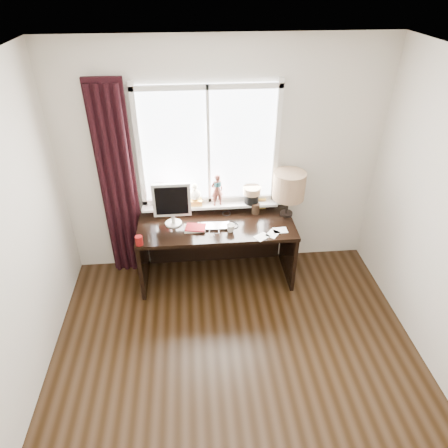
{
  "coord_description": "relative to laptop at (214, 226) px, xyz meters",
  "views": [
    {
      "loc": [
        -0.34,
        -1.97,
        3.14
      ],
      "look_at": [
        -0.05,
        1.25,
        1.0
      ],
      "focal_mm": 32.0,
      "sensor_mm": 36.0,
      "label": 1
    }
  ],
  "objects": [
    {
      "name": "floor",
      "position": [
        0.13,
        -1.57,
        -0.76
      ],
      "size": [
        3.5,
        4.0,
        0.0
      ],
      "primitive_type": "cube",
      "color": "#322013",
      "rests_on": "ground"
    },
    {
      "name": "ceiling",
      "position": [
        0.13,
        -1.57,
        1.84
      ],
      "size": [
        3.5,
        4.0,
        0.0
      ],
      "primitive_type": "cube",
      "color": "white",
      "rests_on": "wall_back"
    },
    {
      "name": "wall_back",
      "position": [
        0.13,
        0.43,
        0.54
      ],
      "size": [
        3.5,
        0.0,
        2.6
      ],
      "primitive_type": "cube",
      "rotation": [
        1.57,
        0.0,
        0.0
      ],
      "color": "beige",
      "rests_on": "ground"
    },
    {
      "name": "laptop",
      "position": [
        0.0,
        0.0,
        0.0
      ],
      "size": [
        0.35,
        0.23,
        0.03
      ],
      "primitive_type": "imported",
      "rotation": [
        0.0,
        0.0,
        -0.03
      ],
      "color": "silver",
      "rests_on": "desk"
    },
    {
      "name": "mug",
      "position": [
        0.17,
        -0.09,
        0.03
      ],
      "size": [
        0.12,
        0.12,
        0.09
      ],
      "primitive_type": "imported",
      "rotation": [
        0.0,
        0.0,
        0.54
      ],
      "color": "white",
      "rests_on": "desk"
    },
    {
      "name": "red_cup",
      "position": [
        -0.77,
        -0.24,
        0.04
      ],
      "size": [
        0.07,
        0.07,
        0.1
      ],
      "primitive_type": "cylinder",
      "color": "maroon",
      "rests_on": "desk"
    },
    {
      "name": "window",
      "position": [
        -0.03,
        0.37,
        0.54
      ],
      "size": [
        1.52,
        0.21,
        1.4
      ],
      "color": "white",
      "rests_on": "ground"
    },
    {
      "name": "curtain",
      "position": [
        -1.0,
        0.33,
        0.35
      ],
      "size": [
        0.38,
        0.09,
        2.25
      ],
      "color": "black",
      "rests_on": "floor"
    },
    {
      "name": "desk",
      "position": [
        0.03,
        0.15,
        -0.26
      ],
      "size": [
        1.7,
        0.7,
        0.75
      ],
      "color": "black",
      "rests_on": "floor"
    },
    {
      "name": "monitor",
      "position": [
        -0.43,
        0.1,
        0.26
      ],
      "size": [
        0.4,
        0.18,
        0.49
      ],
      "color": "beige",
      "rests_on": "desk"
    },
    {
      "name": "notebook_stack",
      "position": [
        -0.2,
        -0.02,
        0.0
      ],
      "size": [
        0.24,
        0.18,
        0.03
      ],
      "color": "beige",
      "rests_on": "desk"
    },
    {
      "name": "brush_holder",
      "position": [
        0.49,
        0.25,
        0.05
      ],
      "size": [
        0.09,
        0.09,
        0.25
      ],
      "color": "black",
      "rests_on": "desk"
    },
    {
      "name": "icon_frame",
      "position": [
        0.57,
        0.34,
        0.05
      ],
      "size": [
        0.1,
        0.03,
        0.13
      ],
      "color": "gold",
      "rests_on": "desk"
    },
    {
      "name": "table_lamp",
      "position": [
        0.83,
        0.18,
        0.35
      ],
      "size": [
        0.35,
        0.35,
        0.52
      ],
      "color": "black",
      "rests_on": "desk"
    },
    {
      "name": "loose_papers",
      "position": [
        0.59,
        -0.17,
        -0.01
      ],
      "size": [
        0.38,
        0.24,
        0.0
      ],
      "color": "white",
      "rests_on": "desk"
    },
    {
      "name": "desk_cables",
      "position": [
        0.19,
        0.09,
        -0.01
      ],
      "size": [
        0.16,
        0.37,
        0.01
      ],
      "color": "black",
      "rests_on": "desk"
    }
  ]
}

